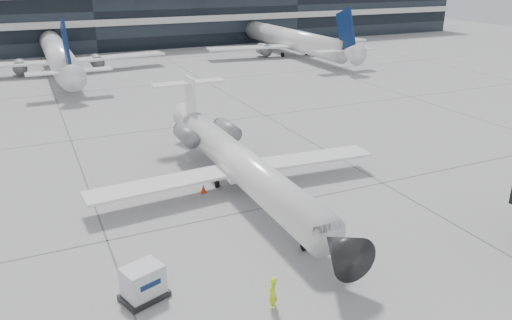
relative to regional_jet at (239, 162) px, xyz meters
name	(u,v)px	position (x,y,z in m)	size (l,w,h in m)	color
ground	(261,208)	(0.10, -3.45, -2.11)	(220.00, 220.00, 0.00)	gray
terminal	(87,21)	(0.10, 78.55, 2.89)	(170.00, 22.00, 10.00)	black
bg_jet_center	(60,72)	(-7.90, 51.55, -2.11)	(32.00, 40.00, 9.60)	white
bg_jet_right	(289,54)	(32.10, 51.55, -2.11)	(32.00, 40.00, 9.60)	white
regional_jet	(239,162)	(0.00, 0.00, 0.00)	(21.48, 26.68, 6.18)	white
ramp_worker	(273,293)	(-3.86, -13.04, -1.27)	(0.61, 0.40, 1.67)	#CCFF1A
cargo_uld	(143,283)	(-9.16, -9.78, -1.25)	(2.49, 2.14, 1.72)	black
traffic_cone	(203,189)	(-2.52, 0.58, -1.83)	(0.41, 0.41, 0.60)	red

